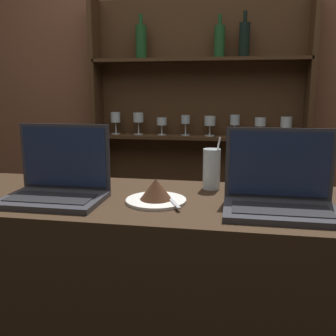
{
  "coord_description": "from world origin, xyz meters",
  "views": [
    {
      "loc": [
        0.27,
        -0.92,
        1.35
      ],
      "look_at": [
        0.06,
        0.29,
        1.09
      ],
      "focal_mm": 40.0,
      "sensor_mm": 36.0,
      "label": 1
    }
  ],
  "objects_px": {
    "laptop_near": "(57,183)",
    "cake_plate": "(156,193)",
    "laptop_far": "(280,192)",
    "water_glass": "(212,169)"
  },
  "relations": [
    {
      "from": "laptop_near",
      "to": "cake_plate",
      "type": "xyz_separation_m",
      "value": [
        0.33,
        0.02,
        -0.03
      ]
    },
    {
      "from": "laptop_far",
      "to": "water_glass",
      "type": "height_order",
      "value": "laptop_far"
    },
    {
      "from": "laptop_far",
      "to": "cake_plate",
      "type": "distance_m",
      "value": 0.39
    },
    {
      "from": "laptop_far",
      "to": "cake_plate",
      "type": "xyz_separation_m",
      "value": [
        -0.38,
        0.02,
        -0.03
      ]
    },
    {
      "from": "laptop_near",
      "to": "water_glass",
      "type": "distance_m",
      "value": 0.55
    },
    {
      "from": "cake_plate",
      "to": "water_glass",
      "type": "height_order",
      "value": "water_glass"
    },
    {
      "from": "laptop_far",
      "to": "water_glass",
      "type": "bearing_deg",
      "value": 134.36
    },
    {
      "from": "cake_plate",
      "to": "laptop_far",
      "type": "bearing_deg",
      "value": -2.91
    },
    {
      "from": "laptop_near",
      "to": "water_glass",
      "type": "relative_size",
      "value": 1.68
    },
    {
      "from": "laptop_far",
      "to": "water_glass",
      "type": "xyz_separation_m",
      "value": [
        -0.22,
        0.22,
        0.02
      ]
    }
  ]
}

